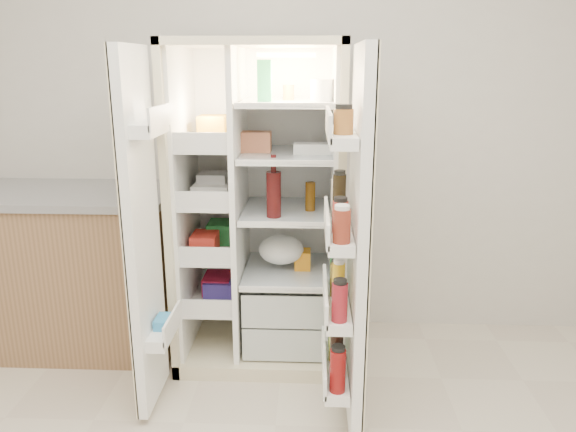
{
  "coord_description": "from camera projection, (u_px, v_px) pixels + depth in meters",
  "views": [
    {
      "loc": [
        0.16,
        -1.35,
        1.68
      ],
      "look_at": [
        0.04,
        1.25,
        0.95
      ],
      "focal_mm": 34.0,
      "sensor_mm": 36.0,
      "label": 1
    }
  ],
  "objects": [
    {
      "name": "kitchen_counter",
      "position": [
        69.0,
        268.0,
        3.29
      ],
      "size": [
        1.33,
        0.71,
        0.97
      ],
      "color": "#8E6847",
      "rests_on": "floor"
    },
    {
      "name": "wall_back",
      "position": [
        286.0,
        119.0,
        3.32
      ],
      "size": [
        4.0,
        0.02,
        2.7
      ],
      "primitive_type": "cube",
      "color": "silver",
      "rests_on": "floor"
    },
    {
      "name": "freezer_door",
      "position": [
        143.0,
        237.0,
        2.56
      ],
      "size": [
        0.15,
        0.4,
        1.72
      ],
      "color": "white",
      "rests_on": "floor"
    },
    {
      "name": "refrigerator",
      "position": [
        264.0,
        230.0,
        3.16
      ],
      "size": [
        0.92,
        0.7,
        1.8
      ],
      "color": "beige",
      "rests_on": "floor"
    },
    {
      "name": "fridge_door",
      "position": [
        354.0,
        251.0,
        2.44
      ],
      "size": [
        0.17,
        0.58,
        1.72
      ],
      "color": "white",
      "rests_on": "floor"
    }
  ]
}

